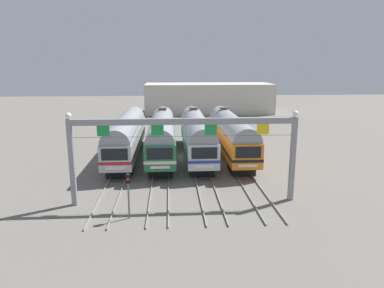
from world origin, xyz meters
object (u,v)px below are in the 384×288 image
yard_signal_mast (128,188)px  commuter_train_silver (197,134)px  commuter_train_orange (231,133)px  catenary_gantry (184,137)px  commuter_train_green (162,134)px  commuter_train_stainless (127,134)px

yard_signal_mast → commuter_train_silver: bearing=70.1°
commuter_train_orange → catenary_gantry: catenary_gantry is taller
catenary_gantry → yard_signal_mast: catenary_gantry is taller
commuter_train_orange → yard_signal_mast: bearing=-121.1°
commuter_train_green → catenary_gantry: bearing=-81.8°
commuter_train_silver → catenary_gantry: bearing=-98.2°
commuter_train_silver → commuter_train_orange: (3.91, 0.00, 0.00)m
commuter_train_silver → catenary_gantry: (-1.95, -13.50, 2.40)m
commuter_train_stainless → yard_signal_mast: size_ratio=5.67×
commuter_train_stainless → catenary_gantry: size_ratio=1.06×
commuter_train_green → commuter_train_orange: bearing=0.0°
commuter_train_stainless → commuter_train_green: 3.91m
commuter_train_silver → commuter_train_orange: size_ratio=1.00×
commuter_train_stainless → commuter_train_silver: 7.81m
commuter_train_green → commuter_train_orange: same height
catenary_gantry → yard_signal_mast: 5.54m
commuter_train_silver → commuter_train_green: bearing=180.0°
commuter_train_stainless → commuter_train_orange: 11.72m
yard_signal_mast → commuter_train_stainless: bearing=96.9°
commuter_train_stainless → catenary_gantry: catenary_gantry is taller
commuter_train_orange → yard_signal_mast: commuter_train_orange is taller
commuter_train_stainless → commuter_train_silver: size_ratio=1.00×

